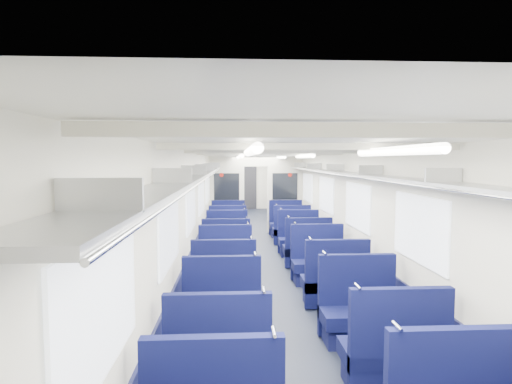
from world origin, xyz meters
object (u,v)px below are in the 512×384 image
(seat_14, at_px, (227,241))
(seat_15, at_px, (299,241))
(seat_4, at_px, (219,364))
(seat_13, at_px, (307,251))
(seat_7, at_px, (359,314))
(end_door, at_px, (248,187))
(seat_18, at_px, (228,225))
(seat_8, at_px, (224,285))
(seat_16, at_px, (228,232))
(seat_5, at_px, (394,357))
(seat_9, at_px, (335,285))
(seat_17, at_px, (291,232))
(seat_11, at_px, (318,264))
(seat_19, at_px, (286,225))
(seat_10, at_px, (225,266))
(bulkhead, at_px, (256,192))
(seat_6, at_px, (222,317))
(seat_12, at_px, (226,253))

(seat_14, bearing_deg, seat_15, -1.36)
(seat_4, bearing_deg, seat_13, 70.40)
(seat_4, xyz_separation_m, seat_7, (1.66, 1.14, 0.00))
(end_door, bearing_deg, seat_4, -93.18)
(seat_13, bearing_deg, end_door, 94.62)
(seat_4, bearing_deg, seat_18, 90.00)
(seat_8, height_order, seat_16, same)
(seat_8, height_order, seat_18, same)
(seat_4, distance_m, seat_5, 1.66)
(seat_5, xyz_separation_m, seat_9, (0.00, 2.30, 0.00))
(seat_14, distance_m, seat_17, 2.05)
(seat_15, height_order, seat_17, same)
(seat_15, xyz_separation_m, seat_17, (0.00, 1.24, 0.00))
(seat_11, bearing_deg, seat_18, 109.99)
(seat_19, bearing_deg, end_door, 96.90)
(end_door, xyz_separation_m, seat_18, (-0.83, -6.81, -0.67))
(seat_4, bearing_deg, seat_14, 90.00)
(seat_9, height_order, seat_10, same)
(bulkhead, relative_size, seat_6, 2.62)
(seat_14, bearing_deg, seat_5, -73.81)
(seat_12, distance_m, seat_14, 1.18)
(end_door, xyz_separation_m, seat_11, (0.83, -11.37, -0.67))
(seat_10, height_order, seat_15, same)
(seat_14, bearing_deg, seat_8, -90.00)
(seat_10, relative_size, seat_14, 1.00)
(seat_10, bearing_deg, seat_4, -90.00)
(end_door, distance_m, seat_14, 9.23)
(seat_14, relative_size, seat_16, 1.00)
(bulkhead, relative_size, seat_11, 2.62)
(end_door, xyz_separation_m, seat_17, (0.83, -7.97, -0.67))
(seat_6, height_order, seat_14, same)
(seat_14, height_order, seat_15, same)
(bulkhead, bearing_deg, seat_11, -80.94)
(seat_17, bearing_deg, seat_19, 90.00)
(seat_10, bearing_deg, seat_17, 64.02)
(seat_6, bearing_deg, seat_18, 90.00)
(seat_8, xyz_separation_m, seat_17, (1.66, 4.53, 0.00))
(seat_11, bearing_deg, seat_7, -90.00)
(seat_11, relative_size, seat_17, 1.00)
(seat_12, bearing_deg, seat_8, -90.00)
(seat_13, xyz_separation_m, seat_14, (-1.66, 1.11, 0.00))
(seat_4, height_order, seat_6, same)
(seat_8, relative_size, seat_16, 1.00)
(seat_13, height_order, seat_18, same)
(seat_5, height_order, seat_19, same)
(seat_4, distance_m, seat_6, 1.14)
(seat_4, bearing_deg, seat_11, 65.04)
(bulkhead, bearing_deg, seat_17, -65.21)
(seat_12, bearing_deg, bulkhead, 78.75)
(seat_11, height_order, seat_14, same)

